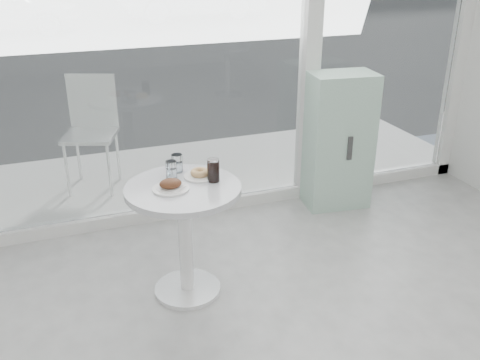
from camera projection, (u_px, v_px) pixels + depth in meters
name	position (u px, v px, depth m)	size (l,w,h in m)	color
storefront	(215.00, 5.00, 4.01)	(5.00, 0.14, 3.00)	white
main_table	(184.00, 218.00, 3.36)	(0.72, 0.72, 0.77)	white
patio_deck	(187.00, 173.00, 5.36)	(5.60, 1.60, 0.05)	white
street	(80.00, 22.00, 15.84)	(40.00, 24.00, 0.00)	#3B3B3B
mint_cabinet	(338.00, 141.00, 4.57)	(0.58, 0.42, 1.17)	#8AB09A
patio_chair	(91.00, 125.00, 4.83)	(0.56, 0.56, 1.02)	white
car_white	(3.00, 7.00, 13.71)	(1.52, 3.78, 1.29)	silver
plate_fritter	(171.00, 185.00, 3.22)	(0.23, 0.23, 0.07)	white
plate_donut	(200.00, 174.00, 3.39)	(0.21, 0.21, 0.05)	white
water_tumbler_a	(171.00, 170.00, 3.37)	(0.07, 0.07, 0.11)	white
water_tumbler_b	(177.00, 164.00, 3.46)	(0.07, 0.07, 0.12)	white
cola_glass	(213.00, 171.00, 3.31)	(0.08, 0.08, 0.15)	white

